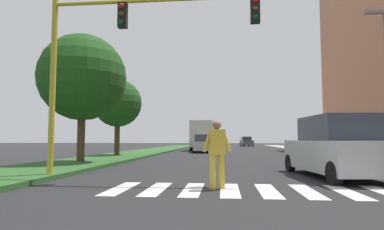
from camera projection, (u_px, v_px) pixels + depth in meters
name	position (u px, v px, depth m)	size (l,w,h in m)	color
ground_plane	(231.00, 153.00, 29.03)	(140.00, 140.00, 0.00)	#262628
crosswalk	(249.00, 190.00, 7.63)	(6.75, 2.20, 0.01)	silver
median_strip	(144.00, 152.00, 27.81)	(3.85, 64.00, 0.15)	#2D5B28
tree_mid	(83.00, 78.00, 15.39)	(4.17, 4.17, 6.14)	#4C3823
tree_far	(118.00, 103.00, 22.23)	(3.32, 3.32, 5.25)	#4C3823
sidewalk_right	(327.00, 153.00, 26.26)	(3.00, 64.00, 0.15)	#9E9991
traffic_light_gantry	(119.00, 40.00, 9.94)	(7.55, 0.30, 6.00)	gold
pedestrian_performer	(217.00, 151.00, 7.92)	(0.74, 0.33, 1.69)	gold
suv_crossing	(335.00, 148.00, 10.30)	(2.42, 4.78, 1.97)	#B7B7BC
sedan_midblock	(203.00, 144.00, 29.31)	(2.19, 4.57, 1.65)	#B7B7BC
sedan_distant	(211.00, 143.00, 40.47)	(2.05, 4.60, 1.64)	#B7B7BC
sedan_far_horizon	(246.00, 142.00, 55.03)	(2.19, 4.74, 1.66)	#474C51
truck_box_delivery	(203.00, 135.00, 34.37)	(2.40, 6.20, 3.10)	#B7B7BC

